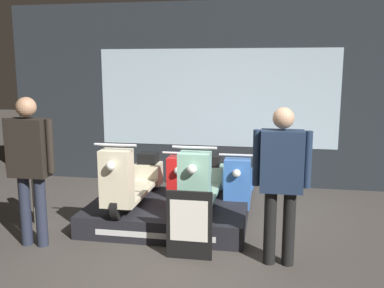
% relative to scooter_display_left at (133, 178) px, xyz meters
% --- Properties ---
extents(ground_plane, '(30.00, 30.00, 0.00)m').
position_rel_scooter_display_left_xyz_m(ground_plane, '(0.85, -0.98, -0.62)').
color(ground_plane, '#423D38').
extents(shop_wall_back, '(7.60, 0.09, 3.20)m').
position_rel_scooter_display_left_xyz_m(shop_wall_back, '(0.85, 2.20, 0.97)').
color(shop_wall_back, '#23282D').
rests_on(shop_wall_back, ground_plane).
extents(display_platform, '(2.09, 1.54, 0.28)m').
position_rel_scooter_display_left_xyz_m(display_platform, '(0.47, 0.08, -0.48)').
color(display_platform, black).
rests_on(display_platform, ground_plane).
extents(scooter_display_left, '(0.51, 1.78, 0.92)m').
position_rel_scooter_display_left_xyz_m(scooter_display_left, '(0.00, 0.00, 0.00)').
color(scooter_display_left, black).
rests_on(scooter_display_left, display_platform).
extents(scooter_display_right, '(0.51, 1.78, 0.92)m').
position_rel_scooter_display_left_xyz_m(scooter_display_right, '(0.94, 0.00, 0.00)').
color(scooter_display_right, black).
rests_on(scooter_display_right, display_platform).
extents(scooter_backrow_0, '(0.51, 1.78, 0.92)m').
position_rel_scooter_display_left_xyz_m(scooter_backrow_0, '(0.56, 1.04, -0.28)').
color(scooter_backrow_0, black).
rests_on(scooter_backrow_0, ground_plane).
extents(scooter_backrow_1, '(0.51, 1.78, 0.92)m').
position_rel_scooter_display_left_xyz_m(scooter_backrow_1, '(1.36, 1.04, -0.28)').
color(scooter_backrow_1, black).
rests_on(scooter_backrow_1, ground_plane).
extents(person_left_browsing, '(0.61, 0.25, 1.76)m').
position_rel_scooter_display_left_xyz_m(person_left_browsing, '(-0.93, -0.90, 0.42)').
color(person_left_browsing, '#232838').
rests_on(person_left_browsing, ground_plane).
extents(person_right_browsing, '(0.60, 0.24, 1.69)m').
position_rel_scooter_display_left_xyz_m(person_right_browsing, '(1.90, -0.90, 0.37)').
color(person_right_browsing, black).
rests_on(person_right_browsing, ground_plane).
extents(price_sign_board, '(0.51, 0.04, 0.77)m').
position_rel_scooter_display_left_xyz_m(price_sign_board, '(0.94, -0.95, -0.23)').
color(price_sign_board, black).
rests_on(price_sign_board, ground_plane).
extents(street_bollard, '(0.14, 0.14, 1.09)m').
position_rel_scooter_display_left_xyz_m(street_bollard, '(-1.27, -0.21, -0.08)').
color(street_bollard, gray).
rests_on(street_bollard, ground_plane).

